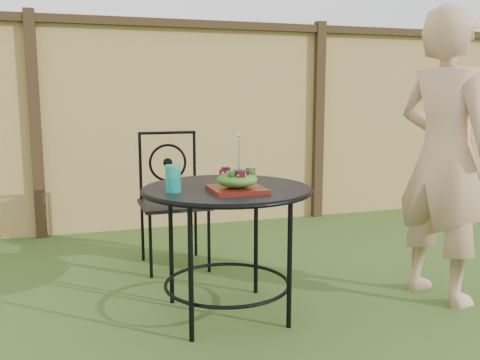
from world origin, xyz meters
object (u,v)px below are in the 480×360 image
at_px(patio_table, 227,212).
at_px(patio_chair, 172,196).
at_px(salad_plate, 237,190).
at_px(diner, 444,157).

xyz_separation_m(patio_table, patio_chair, (-0.11, 0.99, -0.08)).
bearing_deg(salad_plate, patio_table, 93.48).
distance_m(patio_chair, salad_plate, 1.17).
bearing_deg(salad_plate, patio_chair, 96.20).
bearing_deg(patio_table, diner, -5.92).
bearing_deg(salad_plate, diner, 0.96).
distance_m(diner, salad_plate, 1.28).
xyz_separation_m(patio_chair, diner, (1.40, -1.12, 0.35)).
bearing_deg(diner, patio_chair, 35.82).
xyz_separation_m(diner, salad_plate, (-1.28, -0.02, -0.12)).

